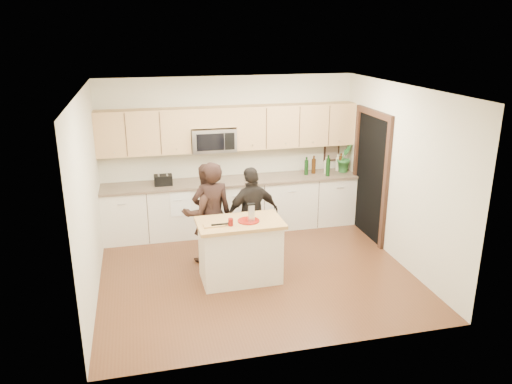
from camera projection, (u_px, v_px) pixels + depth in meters
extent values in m
plane|color=#55301D|center=(255.00, 271.00, 7.48)|extent=(4.50, 4.50, 0.00)
cube|color=beige|center=(229.00, 153.00, 8.90)|extent=(4.50, 0.02, 2.70)
cube|color=beige|center=(299.00, 241.00, 5.21)|extent=(4.50, 0.02, 2.70)
cube|color=beige|center=(89.00, 197.00, 6.56)|extent=(0.02, 4.00, 2.70)
cube|color=beige|center=(399.00, 175.00, 7.55)|extent=(0.02, 4.00, 2.70)
cube|color=white|center=(255.00, 89.00, 6.63)|extent=(4.50, 4.00, 0.02)
cube|color=silver|center=(233.00, 206.00, 8.90)|extent=(4.50, 0.62, 0.90)
cube|color=#7D6853|center=(233.00, 181.00, 8.74)|extent=(4.50, 0.66, 0.04)
cube|color=tan|center=(143.00, 132.00, 8.28)|extent=(1.55, 0.33, 0.75)
cube|color=tan|center=(295.00, 125.00, 8.86)|extent=(2.17, 0.33, 0.75)
cube|color=tan|center=(212.00, 117.00, 8.47)|extent=(0.78, 0.33, 0.33)
cube|color=silver|center=(213.00, 140.00, 8.56)|extent=(0.76, 0.40, 0.40)
cube|color=black|center=(210.00, 142.00, 8.35)|extent=(0.47, 0.01, 0.29)
cube|color=black|center=(230.00, 141.00, 8.42)|extent=(0.17, 0.01, 0.29)
cube|color=black|center=(371.00, 178.00, 8.48)|extent=(0.02, 1.05, 2.10)
cube|color=#311C13|center=(386.00, 188.00, 7.94)|extent=(0.06, 0.10, 2.10)
cube|color=#311C13|center=(355.00, 169.00, 9.00)|extent=(0.06, 0.10, 2.10)
cube|color=#311C13|center=(374.00, 113.00, 8.13)|extent=(0.06, 1.25, 0.10)
cube|color=black|center=(332.00, 151.00, 9.34)|extent=(0.30, 0.03, 0.38)
cube|color=tan|center=(332.00, 151.00, 9.33)|extent=(0.24, 0.00, 0.32)
cube|color=white|center=(181.00, 203.00, 8.32)|extent=(0.34, 0.01, 0.48)
cube|color=white|center=(178.00, 184.00, 8.52)|extent=(0.34, 0.60, 0.01)
cube|color=silver|center=(240.00, 252.00, 7.12)|extent=(1.11, 0.66, 0.85)
cube|color=#A67845|center=(240.00, 223.00, 6.98)|extent=(1.21, 0.72, 0.05)
cylinder|color=maroon|center=(249.00, 221.00, 6.96)|extent=(0.31, 0.31, 0.02)
cube|color=silver|center=(251.00, 213.00, 6.91)|extent=(0.08, 0.06, 0.23)
cube|color=black|center=(251.00, 204.00, 6.87)|extent=(0.10, 0.06, 0.02)
cylinder|color=#670F0B|center=(231.00, 222.00, 6.79)|extent=(0.07, 0.07, 0.10)
cube|color=#A67845|center=(214.00, 225.00, 6.80)|extent=(0.29, 0.16, 0.02)
cube|color=black|center=(220.00, 224.00, 6.79)|extent=(0.24, 0.03, 0.02)
cube|color=silver|center=(220.00, 225.00, 6.79)|extent=(0.19, 0.03, 0.01)
cube|color=black|center=(163.00, 180.00, 8.43)|extent=(0.30, 0.21, 0.17)
cube|color=silver|center=(159.00, 175.00, 8.39)|extent=(0.03, 0.15, 0.00)
cube|color=silver|center=(167.00, 175.00, 8.42)|extent=(0.03, 0.15, 0.00)
cylinder|color=black|center=(306.00, 166.00, 8.99)|extent=(0.07, 0.07, 0.33)
cylinder|color=#361D09|center=(314.00, 165.00, 9.08)|extent=(0.07, 0.07, 0.33)
cylinder|color=#C0BA97|center=(326.00, 165.00, 9.08)|extent=(0.07, 0.07, 0.30)
cylinder|color=#361D09|center=(341.00, 162.00, 9.19)|extent=(0.08, 0.08, 0.35)
cylinder|color=#C0BA97|center=(338.00, 163.00, 9.25)|extent=(0.08, 0.08, 0.31)
cylinder|color=black|center=(328.00, 166.00, 8.91)|extent=(0.08, 0.08, 0.38)
imported|color=#29672C|center=(344.00, 158.00, 9.15)|extent=(0.38, 0.38, 0.54)
imported|color=black|center=(212.00, 214.00, 7.48)|extent=(0.62, 0.43, 1.62)
imported|color=black|center=(206.00, 213.00, 7.62)|extent=(0.86, 0.72, 1.56)
imported|color=black|center=(252.00, 215.00, 7.63)|extent=(0.94, 0.55, 1.50)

